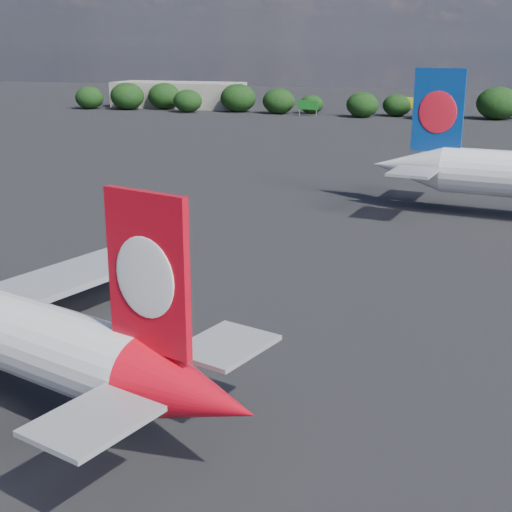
# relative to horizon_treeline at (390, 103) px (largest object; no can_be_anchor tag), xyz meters

# --- Properties ---
(ground) EXTENTS (500.00, 500.00, 0.00)m
(ground) POSITION_rel_horizon_treeline_xyz_m (-4.92, -120.28, -3.87)
(ground) COLOR black
(ground) RESTS_ON ground
(terminal_building) EXTENTS (42.00, 16.00, 8.00)m
(terminal_building) POSITION_rel_horizon_treeline_xyz_m (-69.92, 11.72, 0.13)
(terminal_building) COLOR gray
(terminal_building) RESTS_ON ground
(highway_sign) EXTENTS (6.00, 0.30, 4.50)m
(highway_sign) POSITION_rel_horizon_treeline_xyz_m (-22.92, -4.28, -0.74)
(highway_sign) COLOR #135F1A
(highway_sign) RESTS_ON ground
(billboard_yellow) EXTENTS (5.00, 0.30, 5.50)m
(billboard_yellow) POSITION_rel_horizon_treeline_xyz_m (7.08, 1.72, -0.00)
(billboard_yellow) COLOR yellow
(billboard_yellow) RESTS_ON ground
(horizon_treeline) EXTENTS (204.78, 16.70, 8.95)m
(horizon_treeline) POSITION_rel_horizon_treeline_xyz_m (0.00, 0.00, 0.00)
(horizon_treeline) COLOR black
(horizon_treeline) RESTS_ON ground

